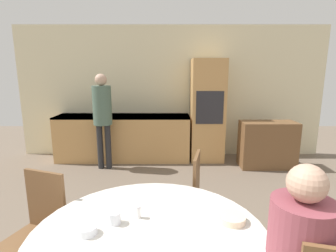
{
  "coord_description": "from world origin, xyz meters",
  "views": [
    {
      "loc": [
        -0.06,
        -0.19,
        1.72
      ],
      "look_at": [
        -0.05,
        2.88,
        1.07
      ],
      "focal_mm": 28.0,
      "sensor_mm": 36.0,
      "label": 1
    }
  ],
  "objects_px": {
    "chair_far_right": "(186,194)",
    "bowl_centre": "(87,230)",
    "oven_unit": "(206,111)",
    "chair_far_left": "(38,224)",
    "sideboard": "(266,144)",
    "cup": "(114,218)",
    "bowl_near": "(231,218)",
    "person_standing": "(102,111)"
  },
  "relations": [
    {
      "from": "chair_far_right",
      "to": "bowl_centre",
      "type": "bearing_deg",
      "value": -23.08
    },
    {
      "from": "oven_unit",
      "to": "chair_far_left",
      "type": "xyz_separation_m",
      "value": [
        -1.79,
        -3.1,
        -0.46
      ]
    },
    {
      "from": "chair_far_left",
      "to": "chair_far_right",
      "type": "distance_m",
      "value": 1.34
    },
    {
      "from": "sideboard",
      "to": "chair_far_right",
      "type": "height_order",
      "value": "chair_far_right"
    },
    {
      "from": "oven_unit",
      "to": "sideboard",
      "type": "distance_m",
      "value": 1.26
    },
    {
      "from": "chair_far_right",
      "to": "cup",
      "type": "xyz_separation_m",
      "value": [
        -0.55,
        -0.86,
        0.25
      ]
    },
    {
      "from": "sideboard",
      "to": "bowl_centre",
      "type": "height_order",
      "value": "sideboard"
    },
    {
      "from": "oven_unit",
      "to": "bowl_near",
      "type": "bearing_deg",
      "value": -95.48
    },
    {
      "from": "bowl_centre",
      "to": "bowl_near",
      "type": "bearing_deg",
      "value": 8.44
    },
    {
      "from": "oven_unit",
      "to": "cup",
      "type": "relative_size",
      "value": 23.18
    },
    {
      "from": "oven_unit",
      "to": "chair_far_right",
      "type": "distance_m",
      "value": 2.67
    },
    {
      "from": "chair_far_right",
      "to": "sideboard",
      "type": "bearing_deg",
      "value": 155.44
    },
    {
      "from": "bowl_near",
      "to": "bowl_centre",
      "type": "xyz_separation_m",
      "value": [
        -0.93,
        -0.14,
        0.0
      ]
    },
    {
      "from": "person_standing",
      "to": "cup",
      "type": "xyz_separation_m",
      "value": [
        0.78,
        -2.92,
        -0.28
      ]
    },
    {
      "from": "person_standing",
      "to": "chair_far_left",
      "type": "bearing_deg",
      "value": -87.7
    },
    {
      "from": "person_standing",
      "to": "chair_far_right",
      "type": "bearing_deg",
      "value": -57.17
    },
    {
      "from": "chair_far_right",
      "to": "cup",
      "type": "bearing_deg",
      "value": -20.21
    },
    {
      "from": "chair_far_left",
      "to": "chair_far_right",
      "type": "relative_size",
      "value": 1.0
    },
    {
      "from": "chair_far_left",
      "to": "bowl_centre",
      "type": "height_order",
      "value": "chair_far_left"
    },
    {
      "from": "bowl_near",
      "to": "bowl_centre",
      "type": "bearing_deg",
      "value": -171.56
    },
    {
      "from": "sideboard",
      "to": "bowl_near",
      "type": "xyz_separation_m",
      "value": [
        -1.37,
        -2.97,
        0.33
      ]
    },
    {
      "from": "bowl_near",
      "to": "person_standing",
      "type": "bearing_deg",
      "value": 118.43
    },
    {
      "from": "cup",
      "to": "bowl_centre",
      "type": "relative_size",
      "value": 0.69
    },
    {
      "from": "chair_far_left",
      "to": "bowl_centre",
      "type": "distance_m",
      "value": 0.73
    },
    {
      "from": "sideboard",
      "to": "bowl_centre",
      "type": "relative_size",
      "value": 7.97
    },
    {
      "from": "chair_far_left",
      "to": "chair_far_right",
      "type": "bearing_deg",
      "value": 43.3
    },
    {
      "from": "person_standing",
      "to": "bowl_centre",
      "type": "distance_m",
      "value": 3.11
    },
    {
      "from": "bowl_near",
      "to": "chair_far_right",
      "type": "bearing_deg",
      "value": 105.91
    },
    {
      "from": "chair_far_left",
      "to": "chair_far_right",
      "type": "xyz_separation_m",
      "value": [
        1.23,
        0.53,
        0.0
      ]
    },
    {
      "from": "chair_far_left",
      "to": "person_standing",
      "type": "xyz_separation_m",
      "value": [
        -0.1,
        2.59,
        0.53
      ]
    },
    {
      "from": "cup",
      "to": "chair_far_right",
      "type": "bearing_deg",
      "value": 57.41
    },
    {
      "from": "cup",
      "to": "bowl_near",
      "type": "relative_size",
      "value": 0.46
    },
    {
      "from": "chair_far_right",
      "to": "person_standing",
      "type": "height_order",
      "value": "person_standing"
    },
    {
      "from": "cup",
      "to": "chair_far_left",
      "type": "bearing_deg",
      "value": 154.57
    },
    {
      "from": "oven_unit",
      "to": "chair_far_left",
      "type": "distance_m",
      "value": 3.61
    },
    {
      "from": "oven_unit",
      "to": "bowl_near",
      "type": "relative_size",
      "value": 10.64
    },
    {
      "from": "oven_unit",
      "to": "chair_far_right",
      "type": "xyz_separation_m",
      "value": [
        -0.56,
        -2.57,
        -0.46
      ]
    },
    {
      "from": "chair_far_left",
      "to": "bowl_near",
      "type": "distance_m",
      "value": 1.51
    },
    {
      "from": "chair_far_right",
      "to": "chair_far_left",
      "type": "bearing_deg",
      "value": -54.11
    },
    {
      "from": "chair_far_left",
      "to": "cup",
      "type": "distance_m",
      "value": 0.79
    },
    {
      "from": "sideboard",
      "to": "bowl_near",
      "type": "relative_size",
      "value": 5.31
    },
    {
      "from": "oven_unit",
      "to": "bowl_centre",
      "type": "bearing_deg",
      "value": -109.55
    }
  ]
}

